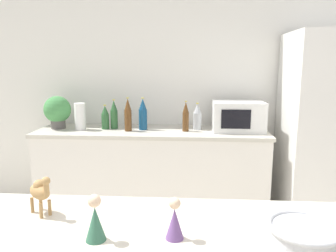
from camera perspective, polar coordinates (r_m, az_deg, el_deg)
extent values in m
cube|color=white|center=(3.45, 2.36, 6.29)|extent=(8.00, 0.06, 2.55)
cube|color=silver|center=(3.32, -2.76, -8.69)|extent=(2.20, 0.60, 0.88)
cube|color=beige|center=(3.20, -2.84, -0.96)|extent=(2.23, 0.63, 0.03)
cube|color=silver|center=(3.38, 26.90, -1.19)|extent=(0.89, 0.70, 1.82)
cube|color=beige|center=(1.21, -3.20, -17.87)|extent=(1.86, 0.52, 0.03)
cylinder|color=#595451|center=(3.43, -18.57, 0.37)|extent=(0.14, 0.14, 0.09)
sphere|color=#478E4C|center=(3.41, -18.71, 2.77)|extent=(0.26, 0.26, 0.26)
cylinder|color=white|center=(3.29, -15.07, 1.61)|extent=(0.10, 0.10, 0.26)
cube|color=white|center=(3.20, 12.07, 1.69)|extent=(0.48, 0.36, 0.28)
cube|color=black|center=(3.02, 11.75, 1.16)|extent=(0.26, 0.01, 0.17)
cylinder|color=#2D6033|center=(3.28, -9.35, 1.12)|extent=(0.07, 0.07, 0.18)
cone|color=#2D6033|center=(3.26, -9.43, 3.56)|extent=(0.07, 0.07, 0.10)
cylinder|color=gold|center=(3.26, -9.46, 4.51)|extent=(0.02, 0.02, 0.01)
cylinder|color=#B2B7BC|center=(3.20, 5.11, 0.83)|extent=(0.08, 0.08, 0.16)
cone|color=#B2B7BC|center=(3.18, 5.15, 3.08)|extent=(0.08, 0.08, 0.09)
cylinder|color=gold|center=(3.18, 5.16, 3.97)|extent=(0.03, 0.03, 0.01)
cylinder|color=brown|center=(3.11, 3.09, 0.73)|extent=(0.06, 0.06, 0.18)
cone|color=brown|center=(3.09, 3.12, 3.31)|extent=(0.06, 0.06, 0.10)
cylinder|color=gold|center=(3.09, 3.13, 4.32)|extent=(0.02, 0.02, 0.01)
cylinder|color=brown|center=(3.14, -6.96, 0.94)|extent=(0.07, 0.07, 0.20)
cone|color=brown|center=(3.12, -7.03, 3.77)|extent=(0.07, 0.07, 0.11)
cylinder|color=gold|center=(3.11, -7.05, 4.88)|extent=(0.02, 0.02, 0.01)
cylinder|color=navy|center=(3.19, -4.38, 1.11)|extent=(0.08, 0.08, 0.20)
cone|color=navy|center=(3.17, -4.42, 3.82)|extent=(0.08, 0.08, 0.11)
cylinder|color=gold|center=(3.17, -4.43, 4.88)|extent=(0.03, 0.03, 0.01)
cylinder|color=#2D6033|center=(3.28, -10.86, 0.77)|extent=(0.07, 0.07, 0.15)
cone|color=#2D6033|center=(3.26, -10.93, 2.78)|extent=(0.07, 0.07, 0.08)
cylinder|color=gold|center=(3.26, -10.96, 3.57)|extent=(0.03, 0.03, 0.01)
cylinder|color=#B7BABF|center=(1.21, 22.57, -16.85)|extent=(0.22, 0.22, 0.04)
torus|color=#B7BABF|center=(1.20, 22.65, -15.94)|extent=(0.24, 0.24, 0.02)
ellipsoid|color=#A87F4C|center=(1.35, -21.43, -10.58)|extent=(0.12, 0.11, 0.06)
sphere|color=#A87F4C|center=(1.34, -21.51, -9.55)|extent=(0.04, 0.04, 0.04)
cylinder|color=#A87F4C|center=(1.29, -20.42, -10.13)|extent=(0.02, 0.02, 0.06)
sphere|color=#A87F4C|center=(1.28, -20.50, -8.96)|extent=(0.03, 0.03, 0.03)
cylinder|color=#A87F4C|center=(1.35, -19.90, -13.20)|extent=(0.01, 0.01, 0.06)
cylinder|color=#A87F4C|center=(1.34, -21.25, -13.54)|extent=(0.01, 0.01, 0.06)
cylinder|color=#A87F4C|center=(1.41, -21.28, -12.26)|extent=(0.01, 0.01, 0.06)
cylinder|color=#A87F4C|center=(1.40, -22.58, -12.57)|extent=(0.01, 0.01, 0.06)
cone|color=#33664C|center=(1.12, -12.54, -16.28)|extent=(0.07, 0.07, 0.11)
sphere|color=beige|center=(1.09, -12.70, -12.61)|extent=(0.04, 0.04, 0.04)
cone|color=#6B4784|center=(1.11, 1.16, -16.65)|extent=(0.06, 0.06, 0.10)
sphere|color=beige|center=(1.08, 1.17, -13.30)|extent=(0.04, 0.04, 0.04)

